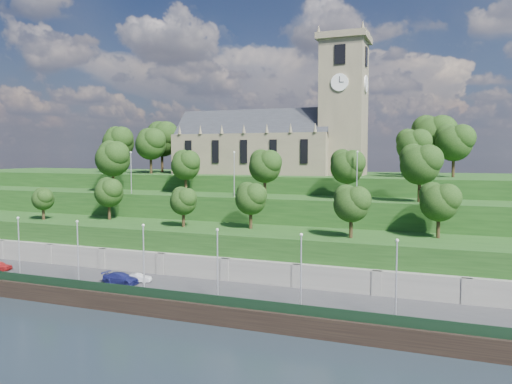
% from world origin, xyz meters
% --- Properties ---
extents(ground, '(320.00, 320.00, 0.00)m').
position_xyz_m(ground, '(0.00, 0.00, 0.00)').
color(ground, black).
rests_on(ground, ground).
extents(promenade, '(160.00, 12.00, 2.00)m').
position_xyz_m(promenade, '(0.00, 6.00, 1.00)').
color(promenade, '#2D2D30').
rests_on(promenade, ground).
extents(quay_wall, '(160.00, 0.50, 2.20)m').
position_xyz_m(quay_wall, '(0.00, -0.05, 1.10)').
color(quay_wall, black).
rests_on(quay_wall, ground).
extents(fence, '(160.00, 0.10, 1.20)m').
position_xyz_m(fence, '(0.00, 0.60, 2.60)').
color(fence, black).
rests_on(fence, promenade).
extents(retaining_wall, '(160.00, 2.10, 5.00)m').
position_xyz_m(retaining_wall, '(0.00, 11.97, 2.50)').
color(retaining_wall, slate).
rests_on(retaining_wall, ground).
extents(embankment_lower, '(160.00, 12.00, 8.00)m').
position_xyz_m(embankment_lower, '(0.00, 18.00, 4.00)').
color(embankment_lower, '#183B13').
rests_on(embankment_lower, ground).
extents(embankment_upper, '(160.00, 10.00, 12.00)m').
position_xyz_m(embankment_upper, '(0.00, 29.00, 6.00)').
color(embankment_upper, '#183B13').
rests_on(embankment_upper, ground).
extents(hilltop, '(160.00, 32.00, 15.00)m').
position_xyz_m(hilltop, '(0.00, 50.00, 7.50)').
color(hilltop, '#183B13').
rests_on(hilltop, ground).
extents(church, '(38.60, 12.35, 27.60)m').
position_xyz_m(church, '(0.79, 45.98, 22.52)').
color(church, '#6A604A').
rests_on(church, hilltop).
extents(trees_lower, '(67.02, 8.80, 7.34)m').
position_xyz_m(trees_lower, '(4.61, 18.33, 12.64)').
color(trees_lower, black).
rests_on(trees_lower, embankment_lower).
extents(trees_upper, '(60.90, 8.47, 9.57)m').
position_xyz_m(trees_upper, '(0.52, 28.12, 17.78)').
color(trees_upper, black).
rests_on(trees_upper, embankment_upper).
extents(trees_hilltop, '(75.06, 16.98, 11.45)m').
position_xyz_m(trees_hilltop, '(-1.47, 45.31, 22.06)').
color(trees_hilltop, black).
rests_on(trees_hilltop, hilltop).
extents(lamp_posts_promenade, '(60.36, 0.36, 8.48)m').
position_xyz_m(lamp_posts_promenade, '(-2.00, 2.50, 6.86)').
color(lamp_posts_promenade, '#B2B2B7').
rests_on(lamp_posts_promenade, promenade).
extents(lamp_posts_upper, '(40.36, 0.36, 7.50)m').
position_xyz_m(lamp_posts_upper, '(-0.00, 26.00, 16.35)').
color(lamp_posts_upper, '#B2B2B7').
rests_on(lamp_posts_upper, embankment_upper).
extents(car_middle, '(3.68, 2.10, 1.15)m').
position_xyz_m(car_middle, '(-5.43, 6.28, 2.57)').
color(car_middle, '#ABACB0').
rests_on(car_middle, promenade).
extents(car_right, '(5.05, 2.11, 1.46)m').
position_xyz_m(car_right, '(-7.14, 4.84, 2.73)').
color(car_right, navy).
rests_on(car_right, promenade).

